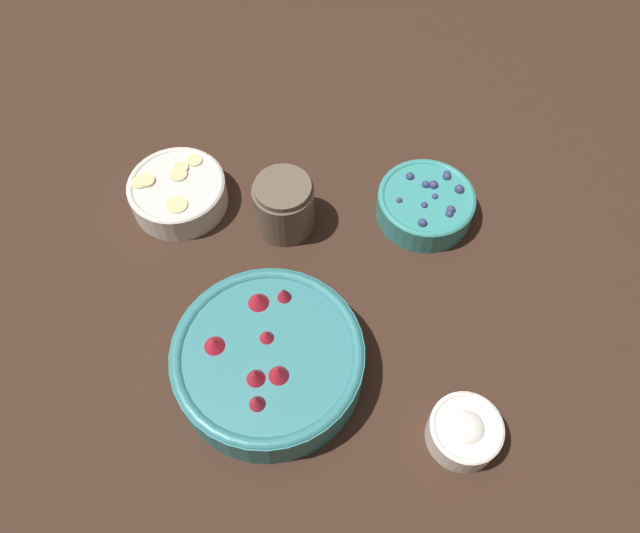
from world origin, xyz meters
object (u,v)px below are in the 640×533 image
bowl_strawberries (268,359)px  bowl_cream (465,431)px  jar_chocolate (284,207)px  bowl_blueberries (426,203)px  bowl_bananas (178,191)px

bowl_strawberries → bowl_cream: size_ratio=2.72×
bowl_strawberries → jar_chocolate: jar_chocolate is taller
bowl_blueberries → jar_chocolate: bearing=24.3°
bowl_cream → jar_chocolate: (0.35, -0.25, 0.02)m
bowl_cream → bowl_blueberries: bearing=-67.4°
bowl_bananas → jar_chocolate: 0.18m
bowl_strawberries → bowl_bananas: (0.25, -0.23, -0.01)m
bowl_bananas → jar_chocolate: size_ratio=1.63×
bowl_blueberries → bowl_cream: bearing=112.6°
bowl_strawberries → bowl_bananas: 0.34m
bowl_strawberries → bowl_blueberries: (-0.13, -0.34, -0.01)m
bowl_blueberries → bowl_bananas: size_ratio=0.99×
bowl_blueberries → bowl_cream: size_ratio=1.61×
jar_chocolate → bowl_blueberries: bearing=-155.7°
bowl_blueberries → jar_chocolate: jar_chocolate is taller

